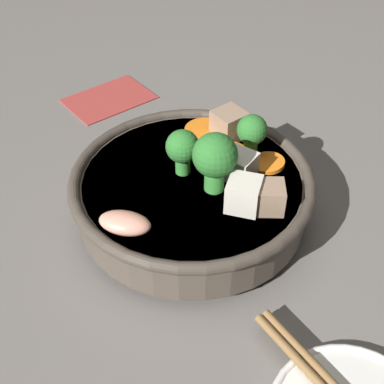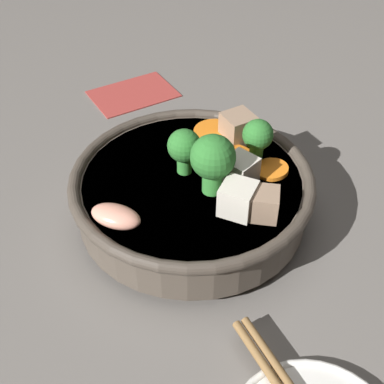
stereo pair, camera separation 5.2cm
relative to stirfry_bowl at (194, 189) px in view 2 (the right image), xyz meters
The scene contains 3 objects.
ground_plane 0.04m from the stirfry_bowl, 26.08° to the right, with size 3.00×3.00×0.00m, color slate.
stirfry_bowl is the anchor object (origin of this frame).
napkin 0.26m from the stirfry_bowl, 103.01° to the right, with size 0.11×0.08×0.00m.
Camera 2 is at (0.21, 0.33, 0.38)m, focal length 50.00 mm.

